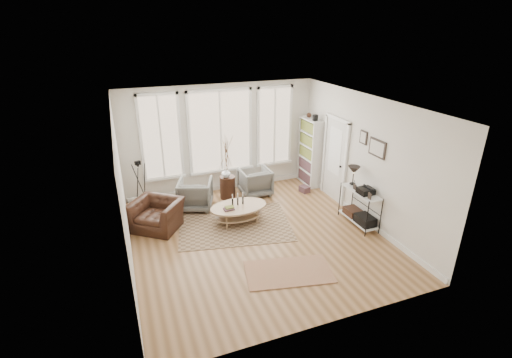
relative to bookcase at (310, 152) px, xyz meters
name	(u,v)px	position (x,y,z in m)	size (l,w,h in m)	color
room	(258,176)	(-2.42, -2.20, 0.47)	(5.50, 5.54, 2.90)	#A1754B
bay_window	(221,133)	(-2.44, 0.49, 0.65)	(4.14, 0.12, 2.24)	tan
door	(335,158)	(0.13, -1.08, 0.17)	(0.09, 1.06, 2.22)	silver
bookcase	(310,152)	(0.00, 0.00, 0.00)	(0.31, 0.85, 2.06)	white
low_shelf	(360,204)	(-0.06, -2.52, -0.44)	(0.38, 1.08, 1.30)	white
wall_art	(373,145)	(0.14, -2.49, 0.92)	(0.04, 0.88, 0.44)	black
rug_main	(234,224)	(-2.74, -1.55, -0.95)	(2.51, 1.89, 0.01)	brown
rug_runner	(289,272)	(-2.33, -3.61, -0.94)	(1.60, 0.89, 0.01)	brown
coffee_table	(238,209)	(-2.61, -1.47, -0.63)	(1.37, 0.91, 0.61)	tan
armchair_left	(195,194)	(-3.38, -0.39, -0.58)	(0.81, 0.83, 0.75)	slate
armchair_right	(255,182)	(-1.70, -0.14, -0.59)	(0.78, 0.80, 0.73)	slate
side_table	(227,169)	(-2.46, -0.11, -0.13)	(0.41, 0.41, 1.71)	#331C13
vase	(226,173)	(-2.50, -0.15, -0.23)	(0.23, 0.23, 0.24)	silver
accent_chair	(157,215)	(-4.41, -1.06, -0.62)	(1.03, 0.90, 0.67)	#331C13
tripod_camera	(141,187)	(-4.63, 0.03, -0.37)	(0.45, 0.45, 1.27)	black
book_stack_near	(305,189)	(-0.39, -0.52, -0.87)	(0.20, 0.25, 0.16)	brown
book_stack_far	(304,189)	(-0.39, -0.51, -0.87)	(0.21, 0.26, 0.17)	brown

